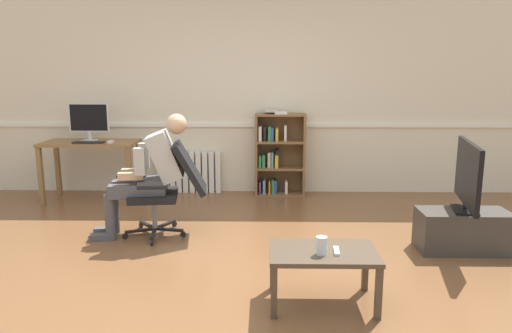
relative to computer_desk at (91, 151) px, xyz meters
The scene contains 15 objects.
ground_plane 2.99m from the computer_desk, 47.31° to the right, with size 18.00×18.00×0.00m, color brown.
back_wall 2.17m from the computer_desk, 14.14° to the left, with size 12.00×0.13×2.70m.
computer_desk is the anchor object (origin of this frame).
imac_monitor 0.40m from the computer_desk, 106.02° to the left, with size 0.51×0.14×0.48m.
keyboard 0.19m from the computer_desk, 76.16° to the right, with size 0.38×0.12×0.02m, color black.
computer_mouse 0.36m from the computer_desk, 21.42° to the right, with size 0.06×0.10×0.03m, color white.
bookshelf 2.40m from the computer_desk, ahead, with size 0.66×0.29×1.14m.
radiator 1.30m from the computer_desk, 18.22° to the left, with size 0.87×0.08×0.56m.
office_chair 1.86m from the computer_desk, 46.51° to the right, with size 0.85×0.63×0.95m.
person_seated 1.74m from the computer_desk, 51.72° to the right, with size 0.99×0.42×1.23m.
tv_stand 4.43m from the computer_desk, 23.25° to the right, with size 0.81×0.37×0.38m.
tv_screen 4.41m from the computer_desk, 23.24° to the right, with size 0.26×0.93×0.63m.
coffee_table 3.85m from the computer_desk, 46.67° to the right, with size 0.76×0.49×0.40m.
drinking_glass 3.88m from the computer_desk, 47.64° to the right, with size 0.08×0.08×0.13m, color silver.
spare_remote 3.93m from the computer_desk, 46.05° to the right, with size 0.04×0.15×0.02m, color white.
Camera 1 is at (0.24, -3.84, 1.64)m, focal length 33.74 mm.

